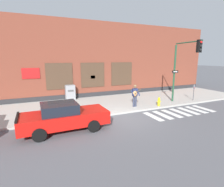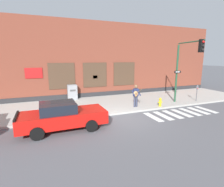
{
  "view_description": "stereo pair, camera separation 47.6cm",
  "coord_description": "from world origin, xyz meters",
  "px_view_note": "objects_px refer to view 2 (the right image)",
  "views": [
    {
      "loc": [
        -5.11,
        -9.49,
        3.85
      ],
      "look_at": [
        -0.38,
        1.26,
        1.48
      ],
      "focal_mm": 28.0,
      "sensor_mm": 36.0,
      "label": 1
    },
    {
      "loc": [
        -4.67,
        -9.68,
        3.85
      ],
      "look_at": [
        -0.38,
        1.26,
        1.48
      ],
      "focal_mm": 28.0,
      "sensor_mm": 36.0,
      "label": 2
    }
  ],
  "objects_px": {
    "parking_meter": "(197,91)",
    "fire_hydrant": "(160,102)",
    "busker": "(136,95)",
    "red_car": "(62,116)",
    "traffic_light": "(186,62)",
    "utility_box": "(72,92)"
  },
  "relations": [
    {
      "from": "parking_meter",
      "to": "fire_hydrant",
      "type": "relative_size",
      "value": 2.05
    },
    {
      "from": "busker",
      "to": "red_car",
      "type": "bearing_deg",
      "value": -159.65
    },
    {
      "from": "busker",
      "to": "fire_hydrant",
      "type": "distance_m",
      "value": 2.06
    },
    {
      "from": "traffic_light",
      "to": "red_car",
      "type": "bearing_deg",
      "value": -172.56
    },
    {
      "from": "traffic_light",
      "to": "fire_hydrant",
      "type": "relative_size",
      "value": 7.14
    },
    {
      "from": "utility_box",
      "to": "fire_hydrant",
      "type": "relative_size",
      "value": 1.92
    },
    {
      "from": "fire_hydrant",
      "to": "traffic_light",
      "type": "bearing_deg",
      "value": -8.5
    },
    {
      "from": "red_car",
      "to": "traffic_light",
      "type": "distance_m",
      "value": 10.08
    },
    {
      "from": "busker",
      "to": "fire_hydrant",
      "type": "xyz_separation_m",
      "value": [
        1.88,
        -0.57,
        -0.63
      ]
    },
    {
      "from": "traffic_light",
      "to": "parking_meter",
      "type": "relative_size",
      "value": 3.48
    },
    {
      "from": "red_car",
      "to": "fire_hydrant",
      "type": "bearing_deg",
      "value": 11.54
    },
    {
      "from": "parking_meter",
      "to": "red_car",
      "type": "bearing_deg",
      "value": -171.07
    },
    {
      "from": "red_car",
      "to": "utility_box",
      "type": "xyz_separation_m",
      "value": [
        1.57,
        6.54,
        0.04
      ]
    },
    {
      "from": "red_car",
      "to": "parking_meter",
      "type": "bearing_deg",
      "value": 8.93
    },
    {
      "from": "red_car",
      "to": "utility_box",
      "type": "relative_size",
      "value": 3.44
    },
    {
      "from": "busker",
      "to": "fire_hydrant",
      "type": "height_order",
      "value": "busker"
    },
    {
      "from": "red_car",
      "to": "parking_meter",
      "type": "distance_m",
      "value": 11.8
    },
    {
      "from": "busker",
      "to": "utility_box",
      "type": "relative_size",
      "value": 1.27
    },
    {
      "from": "traffic_light",
      "to": "utility_box",
      "type": "distance_m",
      "value": 10.01
    },
    {
      "from": "traffic_light",
      "to": "fire_hydrant",
      "type": "xyz_separation_m",
      "value": [
        -1.99,
        0.3,
        -3.12
      ]
    },
    {
      "from": "red_car",
      "to": "traffic_light",
      "type": "bearing_deg",
      "value": 7.44
    },
    {
      "from": "busker",
      "to": "utility_box",
      "type": "bearing_deg",
      "value": 133.23
    }
  ]
}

